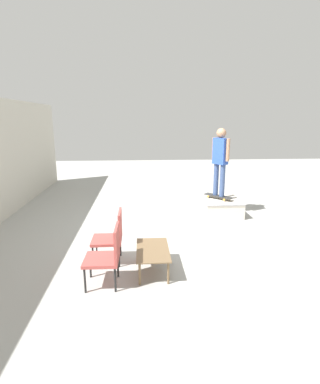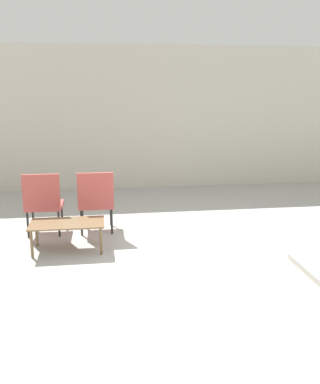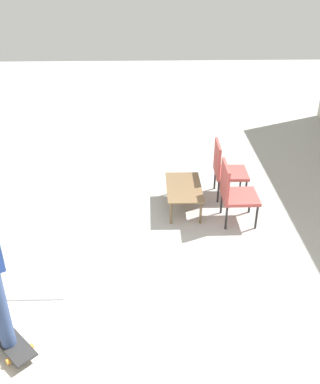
% 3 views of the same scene
% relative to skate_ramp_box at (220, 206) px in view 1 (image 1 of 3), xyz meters
% --- Properties ---
extents(ground_plane, '(24.00, 24.00, 0.00)m').
position_rel_skate_ramp_box_xyz_m(ground_plane, '(-1.18, 1.27, -0.21)').
color(ground_plane, '#A8A8A3').
extents(skate_ramp_box, '(1.15, 0.98, 0.43)m').
position_rel_skate_ramp_box_xyz_m(skate_ramp_box, '(0.00, 0.00, 0.00)').
color(skate_ramp_box, silver).
rests_on(skate_ramp_box, ground_plane).
extents(skateboard_on_ramp, '(0.71, 0.69, 0.07)m').
position_rel_skate_ramp_box_xyz_m(skateboard_on_ramp, '(-0.01, 0.06, 0.29)').
color(skateboard_on_ramp, '#2D2D2D').
rests_on(skateboard_on_ramp, skate_ramp_box).
extents(person_skater, '(0.49, 0.37, 1.75)m').
position_rel_skate_ramp_box_xyz_m(person_skater, '(-0.01, 0.06, 1.34)').
color(person_skater, '#384C7A').
rests_on(person_skater, skateboard_on_ramp).
extents(coffee_table, '(0.97, 0.54, 0.38)m').
position_rel_skate_ramp_box_xyz_m(coffee_table, '(-2.98, 1.93, 0.14)').
color(coffee_table, brown).
rests_on(coffee_table, ground_plane).
extents(patio_chair_left, '(0.53, 0.53, 0.94)m').
position_rel_skate_ramp_box_xyz_m(patio_chair_left, '(-3.36, 2.63, 0.31)').
color(patio_chair_left, black).
rests_on(patio_chair_left, ground_plane).
extents(patio_chair_right, '(0.52, 0.52, 0.94)m').
position_rel_skate_ramp_box_xyz_m(patio_chair_right, '(-2.60, 2.63, 0.31)').
color(patio_chair_right, black).
rests_on(patio_chair_right, ground_plane).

